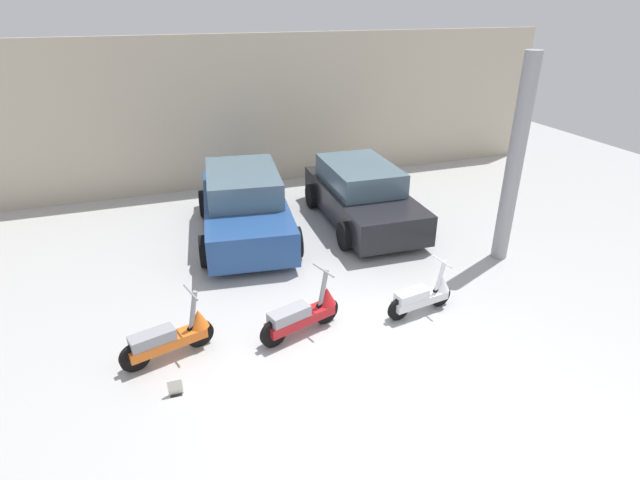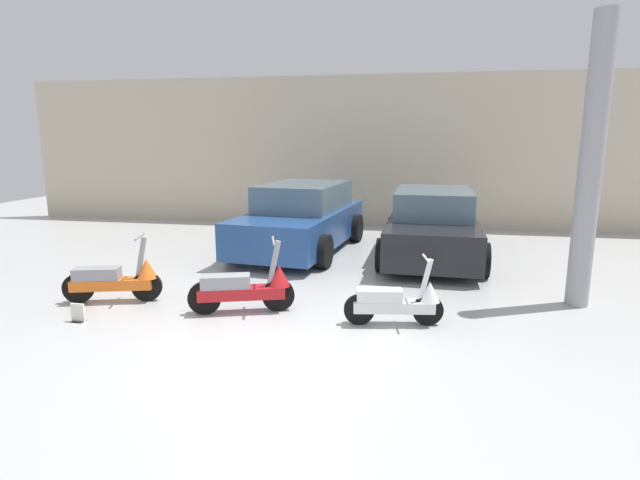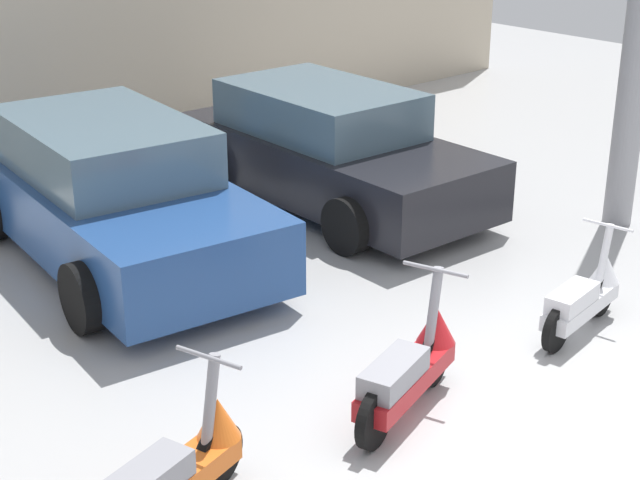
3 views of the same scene
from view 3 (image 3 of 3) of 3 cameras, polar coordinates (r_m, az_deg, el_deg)
name	(u,v)px [view 3 (image 3 of 3)]	position (r m, az deg, el deg)	size (l,w,h in m)	color
ground_plane	(552,437)	(7.67, 13.37, -11.10)	(28.00, 28.00, 0.00)	#B2B2B2
wall_back	(6,14)	(13.46, -17.81, 12.42)	(19.60, 0.12, 4.19)	beige
scooter_front_left	(175,471)	(6.56, -8.43, -13.13)	(1.44, 0.68, 1.03)	black
scooter_front_right	(410,367)	(7.64, 5.27, -7.36)	(1.47, 0.74, 1.06)	black
scooter_front_center	(584,297)	(9.15, 15.11, -3.20)	(1.33, 0.51, 0.93)	black
car_rear_left	(113,194)	(10.48, -11.93, 2.62)	(2.52, 4.57, 1.49)	navy
car_rear_center	(330,149)	(11.91, 0.57, 5.29)	(2.15, 4.24, 1.42)	black
support_column_side	(638,43)	(11.44, 18.02, 10.84)	(0.33, 0.33, 4.19)	#99999E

